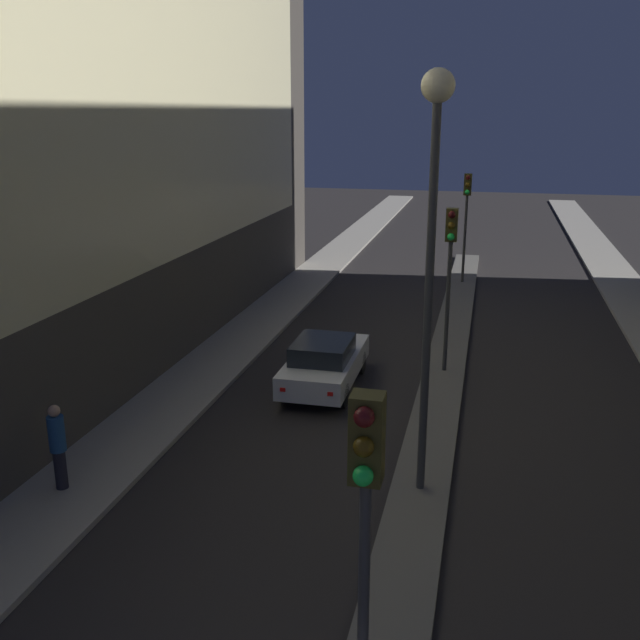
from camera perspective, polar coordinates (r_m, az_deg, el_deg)
building_left at (r=21.86m, az=-20.63°, el=21.06°), size 6.01×30.47×18.94m
median_strip at (r=21.87m, az=10.07°, el=-3.23°), size 1.16×33.07×0.15m
traffic_light_near at (r=7.21m, az=3.61°, el=-15.20°), size 0.32×0.42×4.65m
traffic_light_mid at (r=19.95m, az=10.37°, el=5.24°), size 0.32×0.42×4.65m
traffic_light_far at (r=31.14m, az=11.65°, el=9.12°), size 0.32×0.42×4.65m
street_lamp at (r=12.87m, az=9.03°, el=9.62°), size 0.59×0.59×7.88m
car_left_lane at (r=19.46m, az=0.37°, el=-3.40°), size 1.73×4.14×1.43m
pedestrian_on_left_sidewalk at (r=15.02m, az=-20.24°, el=-9.29°), size 0.32×0.32×1.77m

